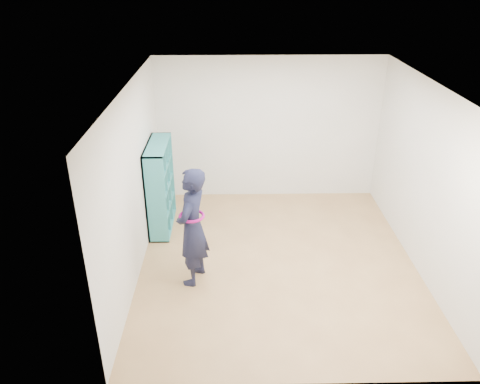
{
  "coord_description": "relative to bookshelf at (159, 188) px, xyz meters",
  "views": [
    {
      "loc": [
        -0.67,
        -5.76,
        4.01
      ],
      "look_at": [
        -0.55,
        0.3,
        1.01
      ],
      "focal_mm": 35.0,
      "sensor_mm": 36.0,
      "label": 1
    }
  ],
  "objects": [
    {
      "name": "bookshelf",
      "position": [
        0.0,
        0.0,
        0.0
      ],
      "size": [
        0.32,
        1.1,
        1.46
      ],
      "color": "teal",
      "rests_on": "floor"
    },
    {
      "name": "wall_right",
      "position": [
        3.86,
        -1.09,
        0.59
      ],
      "size": [
        0.02,
        4.5,
        2.6
      ],
      "primitive_type": "cube",
      "color": "silver",
      "rests_on": "floor"
    },
    {
      "name": "wall_front",
      "position": [
        1.86,
        -3.34,
        0.59
      ],
      "size": [
        4.0,
        0.02,
        2.6
      ],
      "primitive_type": "cube",
      "color": "silver",
      "rests_on": "floor"
    },
    {
      "name": "wall_left",
      "position": [
        -0.14,
        -1.09,
        0.59
      ],
      "size": [
        0.02,
        4.5,
        2.6
      ],
      "primitive_type": "cube",
      "color": "silver",
      "rests_on": "floor"
    },
    {
      "name": "smartphone",
      "position": [
        0.54,
        -1.35,
        0.24
      ],
      "size": [
        0.02,
        0.09,
        0.13
      ],
      "rotation": [
        0.23,
        0.0,
        -0.11
      ],
      "color": "silver",
      "rests_on": "person"
    },
    {
      "name": "person",
      "position": [
        0.66,
        -1.49,
        0.13
      ],
      "size": [
        0.56,
        0.7,
        1.68
      ],
      "rotation": [
        0.0,
        0.0,
        -1.87
      ],
      "color": "black",
      "rests_on": "floor"
    },
    {
      "name": "ceiling",
      "position": [
        1.86,
        -1.09,
        1.89
      ],
      "size": [
        4.5,
        4.5,
        0.0
      ],
      "primitive_type": "plane",
      "color": "white",
      "rests_on": "wall_back"
    },
    {
      "name": "floor",
      "position": [
        1.86,
        -1.09,
        -0.71
      ],
      "size": [
        4.5,
        4.5,
        0.0
      ],
      "primitive_type": "plane",
      "color": "#9C7346",
      "rests_on": "ground"
    },
    {
      "name": "wall_back",
      "position": [
        1.86,
        1.16,
        0.59
      ],
      "size": [
        4.0,
        0.02,
        2.6
      ],
      "primitive_type": "cube",
      "color": "silver",
      "rests_on": "floor"
    }
  ]
}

